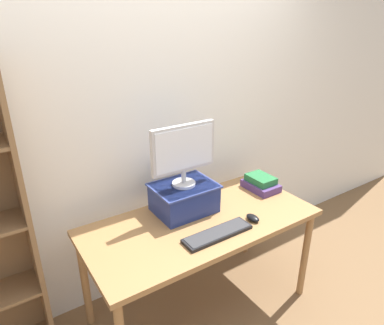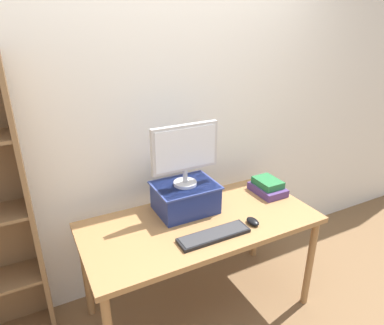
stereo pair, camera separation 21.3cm
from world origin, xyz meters
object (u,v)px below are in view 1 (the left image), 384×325
Objects in this scene: desk at (201,229)px; book_stack at (261,183)px; riser_box at (184,197)px; computer_monitor at (184,151)px; keyboard at (218,234)px; computer_mouse at (253,218)px.

desk is 5.85× the size of book_stack.
computer_monitor is at bearing -90.00° from riser_box.
desk is at bearing -79.50° from computer_monitor.
keyboard is at bearing -88.01° from riser_box.
computer_monitor reaches higher than desk.
riser_box is at bearing 130.89° from computer_mouse.
computer_mouse reaches higher than keyboard.
keyboard is 1.73× the size of book_stack.
desk is at bearing 84.86° from keyboard.
book_stack reaches higher than computer_mouse.
computer_monitor is 0.78m from book_stack.
computer_mouse is (0.28, -0.19, 0.09)m from desk.
computer_monitor is 0.63m from computer_mouse.
computer_monitor reaches higher than computer_mouse.
riser_box is 1.58× the size of book_stack.
desk is 3.38× the size of keyboard.
computer_mouse is at bearing 1.46° from keyboard.
riser_box is at bearing 100.40° from desk.
computer_mouse is (0.31, -0.35, -0.42)m from computer_monitor.
desk is 0.22m from keyboard.
riser_box is 0.91× the size of computer_monitor.
book_stack is at bearing -4.67° from riser_box.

